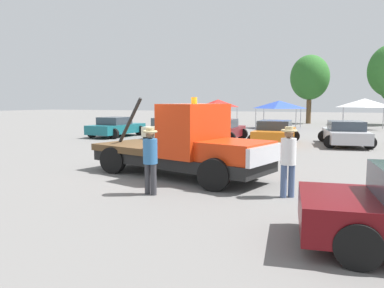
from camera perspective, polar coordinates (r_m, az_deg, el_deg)
name	(u,v)px	position (r m, az deg, el deg)	size (l,w,h in m)	color
ground_plane	(178,176)	(12.06, -2.20, -4.86)	(160.00, 160.00, 0.00)	slate
tow_truck	(187,147)	(11.67, -0.77, -0.42)	(6.46, 3.55, 2.51)	black
person_near_truck	(288,156)	(9.50, 14.46, -1.78)	(0.39, 0.39, 1.76)	#475B84
person_at_hood	(150,156)	(9.55, -6.38, -1.76)	(0.38, 0.38, 1.71)	#38383D
parked_car_teal	(116,127)	(26.01, -11.49, 2.53)	(2.71, 4.38, 1.34)	#196670
parked_car_cream	(170,128)	(24.64, -3.39, 2.44)	(2.66, 4.86, 1.34)	beige
parked_car_maroon	(222,130)	(22.65, 4.65, 2.08)	(2.46, 4.41, 1.34)	maroon
parked_car_orange	(275,133)	(21.44, 12.52, 1.71)	(2.61, 4.74, 1.34)	orange
parked_car_silver	(345,134)	(21.97, 22.31, 1.49)	(3.00, 4.94, 1.34)	#B7B7BC
canopy_tent_red	(218,103)	(36.95, 3.99, 6.22)	(3.10, 3.10, 2.60)	#9E9EA3
canopy_tent_blue	(279,105)	(34.40, 13.14, 5.87)	(3.48, 3.48, 2.47)	#9E9EA3
canopy_tent_white	(364,103)	(35.37, 24.79, 5.70)	(3.35, 3.35, 2.65)	#9E9EA3
tree_right	(310,78)	(42.99, 17.51, 9.61)	(4.14, 4.14, 7.39)	brown
traffic_cone	(178,146)	(17.92, -2.16, -0.32)	(0.40, 0.40, 0.55)	black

